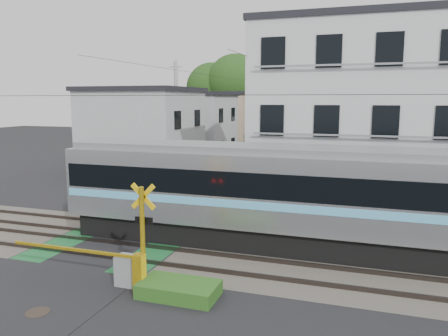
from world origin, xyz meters
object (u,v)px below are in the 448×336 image
(apartment_block, at_px, (358,115))
(manhole_cover, at_px, (38,312))
(crossing_signal_near, at_px, (130,263))
(pedestrian, at_px, (297,142))
(crossing_signal_far, at_px, (113,198))

(apartment_block, height_order, manhole_cover, apartment_block)
(manhole_cover, bearing_deg, crossing_signal_near, 56.42)
(manhole_cover, bearing_deg, pedestrian, 89.46)
(crossing_signal_far, distance_m, manhole_cover, 10.22)
(pedestrian, bearing_deg, manhole_cover, 105.38)
(apartment_block, bearing_deg, crossing_signal_near, -114.22)
(crossing_signal_far, height_order, manhole_cover, crossing_signal_far)
(crossing_signal_far, xyz_separation_m, pedestrian, (4.11, 31.16, 0.05))
(crossing_signal_far, xyz_separation_m, apartment_block, (11.09, 5.84, 3.94))
(crossing_signal_near, relative_size, pedestrian, 3.12)
(apartment_block, relative_size, pedestrian, 6.73)
(pedestrian, bearing_deg, crossing_signal_far, 98.41)
(crossing_signal_far, relative_size, manhole_cover, 7.73)
(crossing_signal_near, xyz_separation_m, apartment_block, (5.91, 13.15, 3.94))
(crossing_signal_far, bearing_deg, crossing_signal_near, -54.71)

